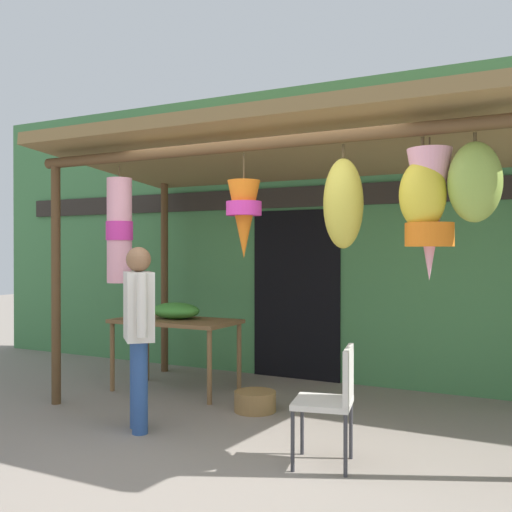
# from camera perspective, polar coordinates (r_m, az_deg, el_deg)

# --- Properties ---
(ground_plane) EXTENTS (30.00, 30.00, 0.00)m
(ground_plane) POSITION_cam_1_polar(r_m,az_deg,el_deg) (4.87, -1.77, -17.61)
(ground_plane) COLOR gray
(shop_facade) EXTENTS (10.70, 0.29, 3.47)m
(shop_facade) POSITION_cam_1_polar(r_m,az_deg,el_deg) (6.97, 8.42, 2.30)
(shop_facade) COLOR #47844C
(shop_facade) RESTS_ON ground_plane
(market_stall_canopy) EXTENTS (4.76, 2.30, 2.67)m
(market_stall_canopy) POSITION_cam_1_polar(r_m,az_deg,el_deg) (5.50, 4.07, 8.68)
(market_stall_canopy) COLOR brown
(market_stall_canopy) RESTS_ON ground_plane
(display_table) EXTENTS (1.33, 0.70, 0.78)m
(display_table) POSITION_cam_1_polar(r_m,az_deg,el_deg) (6.48, -7.75, -6.80)
(display_table) COLOR brown
(display_table) RESTS_ON ground_plane
(flower_heap_on_table) EXTENTS (0.56, 0.39, 0.18)m
(flower_heap_on_table) POSITION_cam_1_polar(r_m,az_deg,el_deg) (6.51, -7.68, -5.24)
(flower_heap_on_table) COLOR green
(flower_heap_on_table) RESTS_ON display_table
(folding_chair) EXTENTS (0.48, 0.48, 0.84)m
(folding_chair) POSITION_cam_1_polar(r_m,az_deg,el_deg) (4.30, 7.47, -13.09)
(folding_chair) COLOR beige
(folding_chair) RESTS_ON ground_plane
(wicker_basket_by_table) EXTENTS (0.39, 0.39, 0.19)m
(wicker_basket_by_table) POSITION_cam_1_polar(r_m,az_deg,el_deg) (5.75, -0.09, -13.81)
(wicker_basket_by_table) COLOR olive
(wicker_basket_by_table) RESTS_ON ground_plane
(customer_foreground) EXTENTS (0.44, 0.45, 1.55)m
(customer_foreground) POSITION_cam_1_polar(r_m,az_deg,el_deg) (5.10, -11.23, -6.35)
(customer_foreground) COLOR #2D5193
(customer_foreground) RESTS_ON ground_plane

